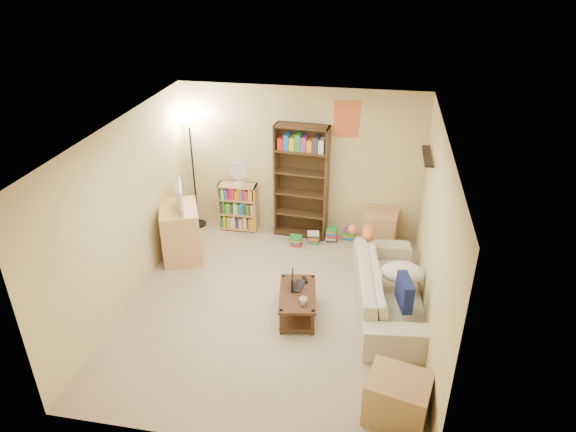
{
  "coord_description": "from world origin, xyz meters",
  "views": [
    {
      "loc": [
        1.22,
        -5.56,
        4.4
      ],
      "look_at": [
        0.08,
        0.7,
        1.05
      ],
      "focal_mm": 32.0,
      "sensor_mm": 36.0,
      "label": 1
    }
  ],
  "objects": [
    {
      "name": "cream_blanket",
      "position": [
        1.7,
        0.32,
        0.55
      ],
      "size": [
        0.59,
        0.42,
        0.25
      ],
      "primitive_type": "ellipsoid",
      "color": "silver",
      "rests_on": "sofa"
    },
    {
      "name": "book_stacks",
      "position": [
        0.47,
        1.86,
        0.1
      ],
      "size": [
        1.06,
        0.53,
        0.24
      ],
      "color": "red",
      "rests_on": "ground"
    },
    {
      "name": "floor_lamp",
      "position": [
        -1.8,
        2.05,
        1.55
      ],
      "size": [
        0.33,
        0.33,
        1.94
      ],
      "color": "black",
      "rests_on": "ground"
    },
    {
      "name": "end_cabinet",
      "position": [
        1.65,
        -1.61,
        0.26
      ],
      "size": [
        0.73,
        0.65,
        0.52
      ],
      "primitive_type": "cube",
      "rotation": [
        0.0,
        0.0,
        -0.23
      ],
      "color": "tan",
      "rests_on": "ground"
    },
    {
      "name": "tabby_cat",
      "position": [
        1.17,
        1.05,
        0.73
      ],
      "size": [
        0.51,
        0.23,
        0.17
      ],
      "color": "orange",
      "rests_on": "sofa"
    },
    {
      "name": "room",
      "position": [
        0.0,
        0.01,
        1.62
      ],
      "size": [
        4.5,
        4.54,
        2.52
      ],
      "color": "tan",
      "rests_on": "ground"
    },
    {
      "name": "navy_pillow",
      "position": [
        1.71,
        -0.21,
        0.61
      ],
      "size": [
        0.22,
        0.44,
        0.38
      ],
      "primitive_type": "cube",
      "rotation": [
        0.0,
        0.0,
        1.79
      ],
      "color": "navy",
      "rests_on": "sofa"
    },
    {
      "name": "short_bookshelf",
      "position": [
        -1.04,
        2.05,
        0.42
      ],
      "size": [
        0.66,
        0.27,
        0.85
      ],
      "rotation": [
        0.0,
        0.0,
        0.02
      ],
      "color": "tan",
      "rests_on": "ground"
    },
    {
      "name": "tall_bookshelf",
      "position": [
        0.05,
        2.05,
        1.02
      ],
      "size": [
        0.89,
        0.36,
        1.94
      ],
      "rotation": [
        0.0,
        0.0,
        -0.08
      ],
      "color": "#412D19",
      "rests_on": "ground"
    },
    {
      "name": "coffee_table",
      "position": [
        0.36,
        -0.15,
        0.24
      ],
      "size": [
        0.59,
        0.91,
        0.38
      ],
      "rotation": [
        0.0,
        0.0,
        0.15
      ],
      "color": "#442F1A",
      "rests_on": "ground"
    },
    {
      "name": "laptop",
      "position": [
        0.39,
        -0.02,
        0.39
      ],
      "size": [
        0.34,
        0.26,
        0.02
      ],
      "primitive_type": "imported",
      "rotation": [
        0.0,
        0.0,
        1.44
      ],
      "color": "black",
      "rests_on": "coffee_table"
    },
    {
      "name": "tv_remote",
      "position": [
        0.41,
        0.15,
        0.39
      ],
      "size": [
        0.11,
        0.16,
        0.02
      ],
      "primitive_type": "cube",
      "rotation": [
        0.0,
        0.0,
        0.45
      ],
      "color": "black",
      "rests_on": "coffee_table"
    },
    {
      "name": "television",
      "position": [
        -1.7,
        1.02,
        1.05
      ],
      "size": [
        0.73,
        0.56,
        0.38
      ],
      "primitive_type": "imported",
      "rotation": [
        0.0,
        0.0,
        1.97
      ],
      "color": "black",
      "rests_on": "tv_stand"
    },
    {
      "name": "laptop_screen",
      "position": [
        0.27,
        -0.04,
        0.49
      ],
      "size": [
        0.05,
        0.28,
        0.19
      ],
      "primitive_type": "cube",
      "rotation": [
        0.0,
        0.0,
        0.15
      ],
      "color": "white",
      "rests_on": "laptop"
    },
    {
      "name": "desk_fan",
      "position": [
        -1.0,
        2.01,
        1.08
      ],
      "size": [
        0.3,
        0.17,
        0.43
      ],
      "color": "silver",
      "rests_on": "short_bookshelf"
    },
    {
      "name": "tv_stand",
      "position": [
        -1.7,
        1.02,
        0.43
      ],
      "size": [
        0.84,
        0.96,
        0.86
      ],
      "primitive_type": "cube",
      "rotation": [
        0.0,
        0.0,
        0.4
      ],
      "color": "tan",
      "rests_on": "ground"
    },
    {
      "name": "sofa",
      "position": [
        1.55,
        0.24,
        0.32
      ],
      "size": [
        2.4,
        1.38,
        0.64
      ],
      "primitive_type": "imported",
      "rotation": [
        0.0,
        0.0,
        1.69
      ],
      "color": "beige",
      "rests_on": "ground"
    },
    {
      "name": "side_table",
      "position": [
        1.4,
        1.96,
        0.3
      ],
      "size": [
        0.58,
        0.58,
        0.59
      ],
      "primitive_type": "cube",
      "rotation": [
        0.0,
        0.0,
        -0.13
      ],
      "color": "tan",
      "rests_on": "ground"
    },
    {
      "name": "mug",
      "position": [
        0.47,
        -0.37,
        0.42
      ],
      "size": [
        0.11,
        0.11,
        0.09
      ],
      "primitive_type": "imported",
      "rotation": [
        0.0,
        0.0,
        0.05
      ],
      "color": "silver",
      "rests_on": "coffee_table"
    }
  ]
}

